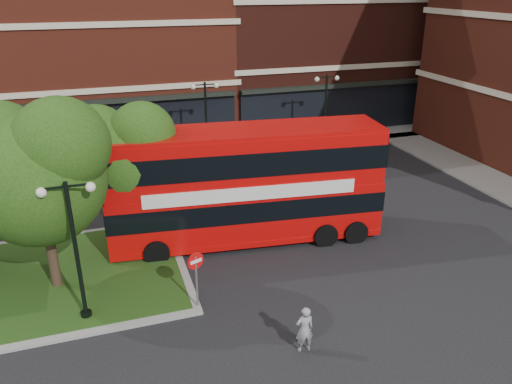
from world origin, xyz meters
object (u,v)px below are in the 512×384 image
object	(u,v)px
bus	(246,178)
car_silver	(72,156)
woman	(305,329)
car_white	(223,151)

from	to	relation	value
bus	car_silver	world-z (taller)	bus
woman	car_white	xyz separation A→B (m)	(2.13, 18.00, -0.16)
woman	car_white	bearing A→B (deg)	-95.52
bus	car_white	size ratio (longest dim) A/B	3.11
woman	car_white	world-z (taller)	woman
car_white	car_silver	bearing A→B (deg)	77.79
car_silver	car_white	size ratio (longest dim) A/B	1.14
car_white	woman	bearing A→B (deg)	170.43
bus	car_silver	size ratio (longest dim) A/B	2.74
car_silver	bus	bearing A→B (deg)	-153.05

